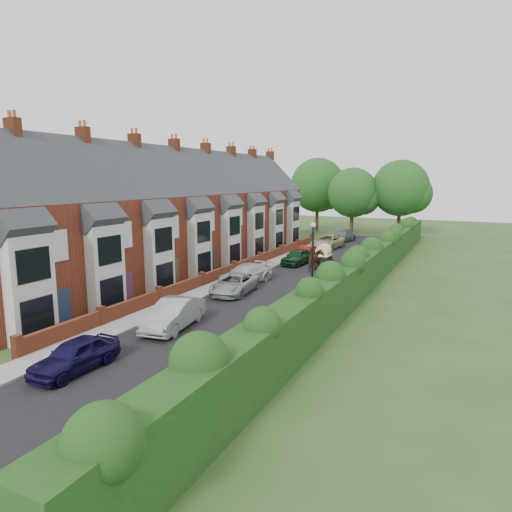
{
  "coord_description": "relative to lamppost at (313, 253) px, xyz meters",
  "views": [
    {
      "loc": [
        12.21,
        -22.55,
        7.81
      ],
      "look_at": [
        -1.98,
        7.14,
        2.2
      ],
      "focal_mm": 32.0,
      "sensor_mm": 36.0,
      "label": 1
    }
  ],
  "objects": [
    {
      "name": "ground",
      "position": [
        -3.4,
        -4.0,
        -3.3
      ],
      "size": [
        140.0,
        140.0,
        0.0
      ],
      "primitive_type": "plane",
      "color": "#2D4C1E",
      "rests_on": "ground"
    },
    {
      "name": "road",
      "position": [
        -3.9,
        7.0,
        -3.29
      ],
      "size": [
        6.0,
        58.0,
        0.02
      ],
      "primitive_type": "cube",
      "color": "black",
      "rests_on": "ground"
    },
    {
      "name": "pavement_hedge_side",
      "position": [
        0.2,
        7.0,
        -3.24
      ],
      "size": [
        2.2,
        58.0,
        0.12
      ],
      "primitive_type": "cube",
      "color": "gray",
      "rests_on": "ground"
    },
    {
      "name": "pavement_house_side",
      "position": [
        -7.75,
        7.0,
        -3.24
      ],
      "size": [
        1.7,
        58.0,
        0.12
      ],
      "primitive_type": "cube",
      "color": "gray",
      "rests_on": "ground"
    },
    {
      "name": "kerb_hedge_side",
      "position": [
        -0.85,
        7.0,
        -3.23
      ],
      "size": [
        0.18,
        58.0,
        0.13
      ],
      "primitive_type": "cube",
      "color": "#9A9A95",
      "rests_on": "ground"
    },
    {
      "name": "kerb_house_side",
      "position": [
        -6.95,
        7.0,
        -3.23
      ],
      "size": [
        0.18,
        58.0,
        0.13
      ],
      "primitive_type": "cube",
      "color": "#9A9A95",
      "rests_on": "ground"
    },
    {
      "name": "hedge",
      "position": [
        2.0,
        7.0,
        -1.7
      ],
      "size": [
        2.1,
        58.0,
        2.85
      ],
      "color": "#113611",
      "rests_on": "ground"
    },
    {
      "name": "terrace_row",
      "position": [
        -14.27,
        5.98,
        1.18
      ],
      "size": [
        9.05,
        40.5,
        11.5
      ],
      "color": "maroon",
      "rests_on": "ground"
    },
    {
      "name": "garden_wall_row",
      "position": [
        -8.75,
        6.0,
        -2.84
      ],
      "size": [
        0.35,
        40.35,
        1.1
      ],
      "color": "brown",
      "rests_on": "ground"
    },
    {
      "name": "lamppost",
      "position": [
        0.0,
        0.0,
        0.0
      ],
      "size": [
        0.32,
        0.32,
        5.16
      ],
      "color": "black",
      "rests_on": "ground"
    },
    {
      "name": "tree_far_left",
      "position": [
        -6.05,
        36.08,
        2.41
      ],
      "size": [
        7.14,
        6.8,
        9.29
      ],
      "color": "#332316",
      "rests_on": "ground"
    },
    {
      "name": "tree_far_right",
      "position": [
        -0.01,
        38.08,
        3.02
      ],
      "size": [
        7.98,
        7.6,
        10.31
      ],
      "color": "#332316",
      "rests_on": "ground"
    },
    {
      "name": "tree_far_back",
      "position": [
        -11.99,
        39.08,
        3.32
      ],
      "size": [
        8.4,
        8.0,
        10.82
      ],
      "color": "#332316",
      "rests_on": "ground"
    },
    {
      "name": "car_navy",
      "position": [
        -5.49,
        -13.8,
        -2.62
      ],
      "size": [
        1.66,
        4.0,
        1.35
      ],
      "primitive_type": "imported",
      "rotation": [
        0.0,
        0.0,
        -0.02
      ],
      "color": "#0F0B34",
      "rests_on": "ground"
    },
    {
      "name": "car_silver_a",
      "position": [
        -5.07,
        -7.58,
        -2.53
      ],
      "size": [
        2.25,
        4.84,
        1.54
      ],
      "primitive_type": "imported",
      "rotation": [
        0.0,
        0.0,
        0.14
      ],
      "color": "#9D9EA2",
      "rests_on": "ground"
    },
    {
      "name": "car_silver_b",
      "position": [
        -5.67,
        0.3,
        -2.63
      ],
      "size": [
        2.66,
        5.0,
        1.34
      ],
      "primitive_type": "imported",
      "rotation": [
        0.0,
        0.0,
        0.09
      ],
      "color": "#9FA2A6",
      "rests_on": "ground"
    },
    {
      "name": "car_white",
      "position": [
        -6.4,
        3.44,
        -2.59
      ],
      "size": [
        3.15,
        5.21,
        1.41
      ],
      "primitive_type": "imported",
      "rotation": [
        0.0,
        0.0,
        -0.26
      ],
      "color": "silver",
      "rests_on": "ground"
    },
    {
      "name": "car_green",
      "position": [
        -5.52,
        12.2,
        -2.57
      ],
      "size": [
        2.1,
        4.42,
        1.46
      ],
      "primitive_type": "imported",
      "rotation": [
        0.0,
        0.0,
        -0.09
      ],
      "color": "#0F3317",
      "rests_on": "ground"
    },
    {
      "name": "car_red",
      "position": [
        -5.55,
        14.2,
        -2.61
      ],
      "size": [
        1.68,
        4.27,
        1.38
      ],
      "primitive_type": "imported",
      "rotation": [
        0.0,
        0.0,
        -0.05
      ],
      "color": "maroon",
      "rests_on": "ground"
    },
    {
      "name": "car_beige",
      "position": [
        -5.84,
        22.81,
        -2.53
      ],
      "size": [
        3.04,
        5.71,
        1.53
      ],
      "primitive_type": "imported",
      "rotation": [
        0.0,
        0.0,
        -0.09
      ],
      "color": "#BBAF87",
      "rests_on": "ground"
    },
    {
      "name": "car_grey",
      "position": [
        -5.79,
        29.0,
        -2.6
      ],
      "size": [
        2.81,
        5.07,
        1.39
      ],
      "primitive_type": "imported",
      "rotation": [
        0.0,
        0.0,
        -0.19
      ],
      "color": "slate",
      "rests_on": "ground"
    },
    {
      "name": "horse",
      "position": [
        -3.1,
        10.16,
        -2.42
      ],
      "size": [
        1.0,
        2.1,
        1.76
      ],
      "primitive_type": "imported",
      "rotation": [
        0.0,
        0.0,
        3.17
      ],
      "color": "#48291A",
      "rests_on": "ground"
    },
    {
      "name": "horse_cart",
      "position": [
        -3.1,
        12.4,
        -2.15
      ],
      "size": [
        1.26,
        2.78,
        2.0
      ],
      "color": "black",
      "rests_on": "ground"
    }
  ]
}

